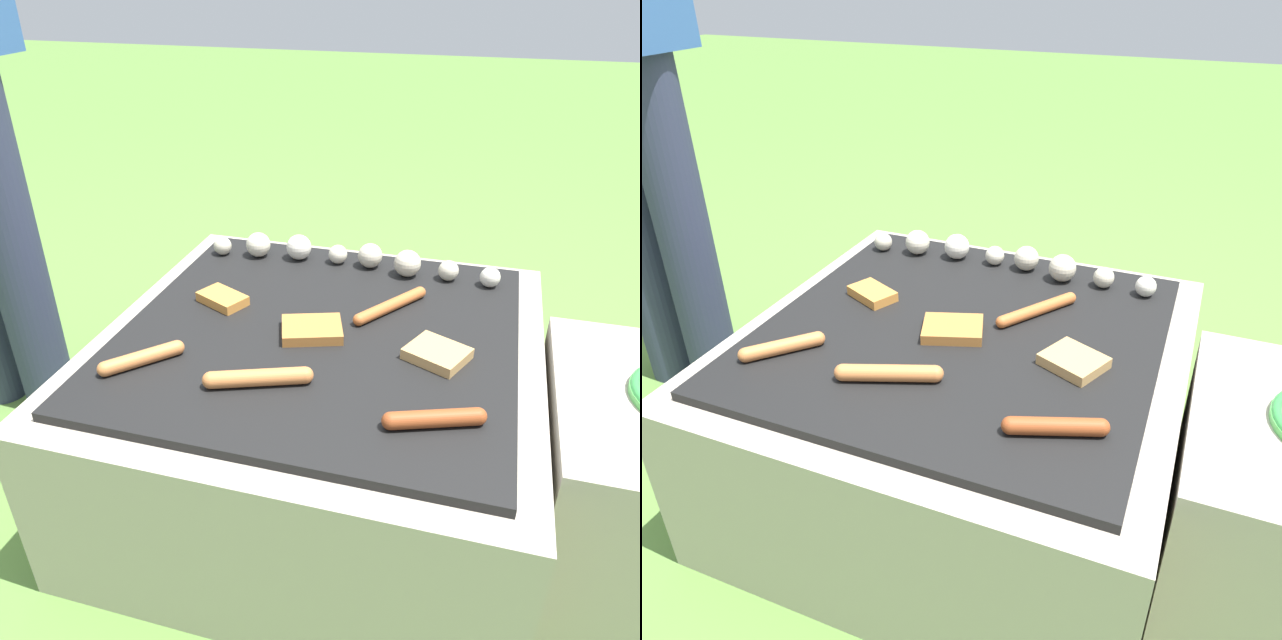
# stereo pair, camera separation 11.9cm
# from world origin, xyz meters

# --- Properties ---
(ground_plane) EXTENTS (14.00, 14.00, 0.00)m
(ground_plane) POSITION_xyz_m (0.00, 0.00, 0.00)
(ground_plane) COLOR #567F38
(grill) EXTENTS (0.84, 0.84, 0.39)m
(grill) POSITION_xyz_m (0.00, 0.00, 0.19)
(grill) COLOR #A89E8C
(grill) RESTS_ON ground_plane
(sausage_back_right) EXTENTS (0.17, 0.08, 0.03)m
(sausage_back_right) POSITION_xyz_m (-0.05, -0.20, 0.40)
(sausage_back_right) COLOR #C6753D
(sausage_back_right) RESTS_ON grill
(sausage_back_center) EXTENTS (0.12, 0.17, 0.02)m
(sausage_back_center) POSITION_xyz_m (0.12, 0.11, 0.40)
(sausage_back_center) COLOR #B7602D
(sausage_back_center) RESTS_ON grill
(sausage_back_left) EXTENTS (0.15, 0.07, 0.03)m
(sausage_back_left) POSITION_xyz_m (0.24, -0.23, 0.40)
(sausage_back_left) COLOR #93421E
(sausage_back_left) RESTS_ON grill
(sausage_front_center) EXTENTS (0.11, 0.12, 0.03)m
(sausage_front_center) POSITION_xyz_m (-0.27, -0.20, 0.40)
(sausage_front_center) COLOR #C6753D
(sausage_front_center) RESTS_ON grill
(bread_slice_center) EXTENTS (0.13, 0.12, 0.02)m
(bread_slice_center) POSITION_xyz_m (0.23, -0.04, 0.40)
(bread_slice_center) COLOR tan
(bread_slice_center) RESTS_ON grill
(bread_slice_left) EXTENTS (0.14, 0.12, 0.02)m
(bread_slice_left) POSITION_xyz_m (-0.01, -0.02, 0.40)
(bread_slice_left) COLOR #B27033
(bread_slice_left) RESTS_ON grill
(bread_slice_right) EXTENTS (0.11, 0.10, 0.02)m
(bread_slice_right) POSITION_xyz_m (-0.22, 0.05, 0.40)
(bread_slice_right) COLOR #D18438
(bread_slice_right) RESTS_ON grill
(mushroom_row) EXTENTS (0.67, 0.08, 0.06)m
(mushroom_row) POSITION_xyz_m (-0.02, 0.29, 0.42)
(mushroom_row) COLOR beige
(mushroom_row) RESTS_ON grill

